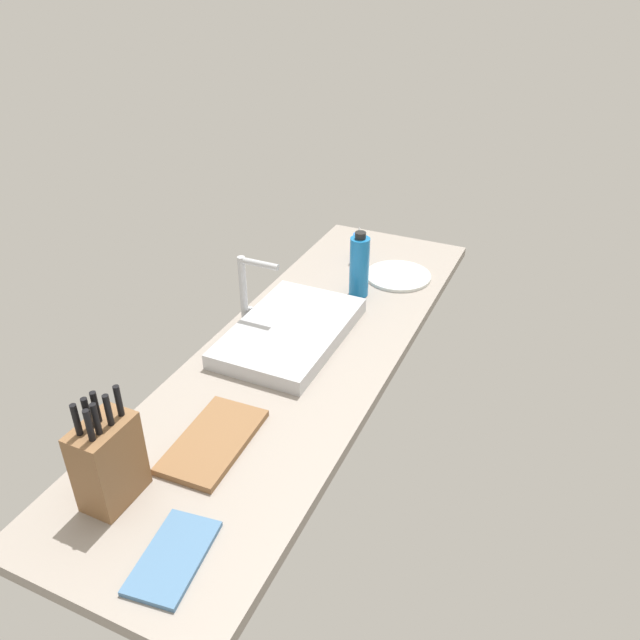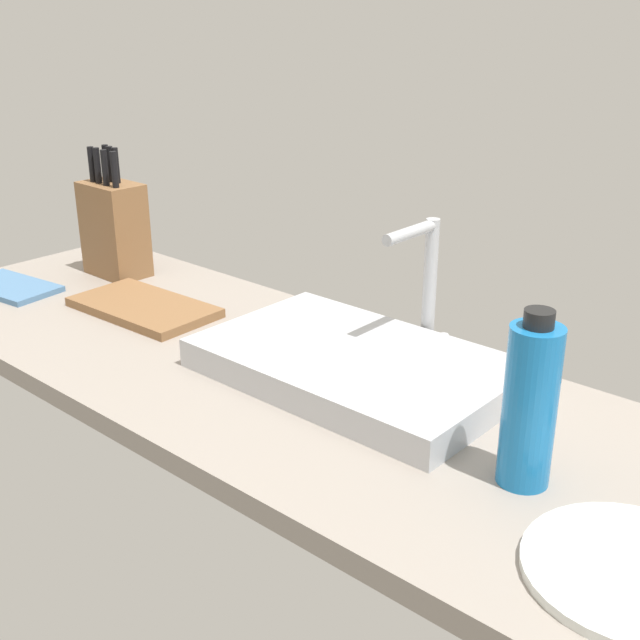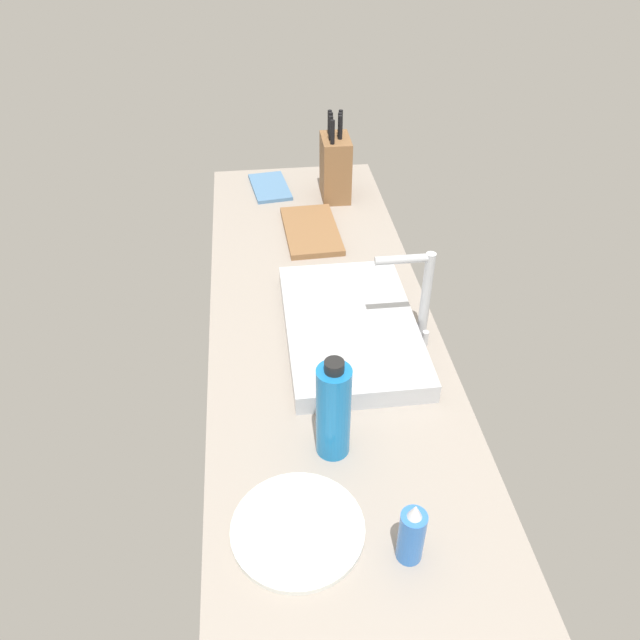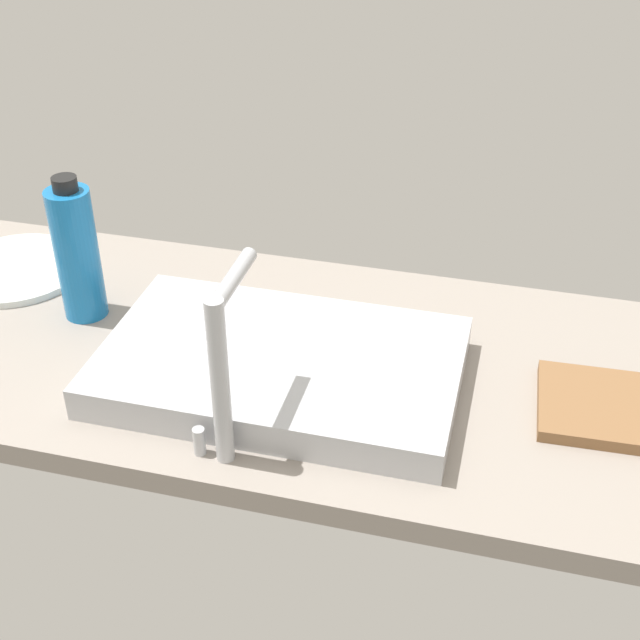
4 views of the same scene
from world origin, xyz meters
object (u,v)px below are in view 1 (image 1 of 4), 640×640
object	(u,v)px
water_bottle	(359,266)
cutting_board	(213,441)
sink_basin	(290,332)
dish_towel	(173,557)
dinner_plate	(398,276)
knife_block	(108,460)
faucet	(248,285)
soap_bottle	(359,246)

from	to	relation	value
water_bottle	cutting_board	bearing A→B (deg)	176.72
sink_basin	cutting_board	size ratio (longest dim) A/B	1.70
cutting_board	dish_towel	distance (cm)	34.26
sink_basin	dinner_plate	distance (cm)	56.47
sink_basin	knife_block	size ratio (longest dim) A/B	1.78
faucet	knife_block	xyz separation A→B (cm)	(-77.19, -9.32, -3.34)
dish_towel	faucet	bearing A→B (deg)	19.98
knife_block	dinner_plate	world-z (taller)	knife_block
faucet	cutting_board	distance (cm)	58.64
dinner_plate	cutting_board	bearing A→B (deg)	172.51
sink_basin	dinner_plate	size ratio (longest dim) A/B	2.10
sink_basin	faucet	world-z (taller)	faucet
soap_bottle	dinner_plate	world-z (taller)	soap_bottle
sink_basin	knife_block	bearing A→B (deg)	174.98
knife_block	soap_bottle	xyz separation A→B (cm)	(135.29, -5.84, -4.82)
sink_basin	cutting_board	world-z (taller)	sink_basin
cutting_board	dish_towel	world-z (taller)	cutting_board
faucet	cutting_board	bearing A→B (deg)	-159.38
knife_block	dish_towel	bearing A→B (deg)	-110.94
knife_block	dinner_plate	bearing A→B (deg)	-10.21
water_bottle	dish_towel	world-z (taller)	water_bottle
sink_basin	soap_bottle	distance (cm)	60.56
sink_basin	dish_towel	distance (cm)	84.91
sink_basin	dish_towel	world-z (taller)	sink_basin
sink_basin	dinner_plate	xyz separation A→B (cm)	(53.51, -17.97, -1.85)
sink_basin	dish_towel	bearing A→B (deg)	-169.60
knife_block	dinner_plate	distance (cm)	131.09
sink_basin	faucet	size ratio (longest dim) A/B	2.12
sink_basin	water_bottle	world-z (taller)	water_bottle
faucet	dish_towel	bearing A→B (deg)	-160.02
knife_block	dish_towel	xyz separation A→B (cm)	(-8.65, -21.90, -10.37)
cutting_board	dish_towel	xyz separation A→B (cm)	(-32.40, -11.11, -0.30)
dinner_plate	knife_block	bearing A→B (deg)	169.18
cutting_board	soap_bottle	size ratio (longest dim) A/B	2.12
sink_basin	soap_bottle	bearing A→B (deg)	0.69
faucet	water_bottle	xyz separation A→B (cm)	(33.07, -25.06, -3.18)
faucet	cutting_board	size ratio (longest dim) A/B	0.80
soap_bottle	dish_towel	size ratio (longest dim) A/B	0.65
sink_basin	cutting_board	bearing A→B (deg)	-175.28
knife_block	water_bottle	size ratio (longest dim) A/B	1.20
faucet	soap_bottle	bearing A→B (deg)	-14.62
faucet	soap_bottle	distance (cm)	60.60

